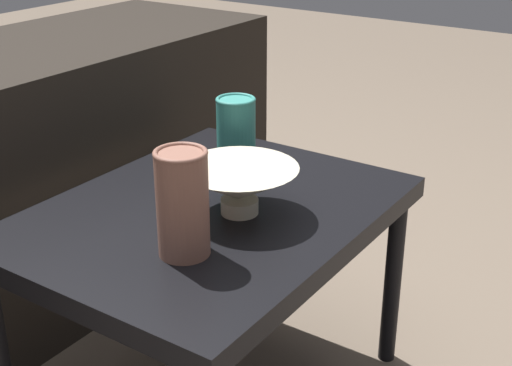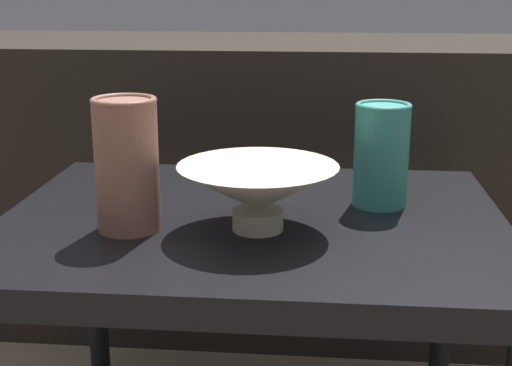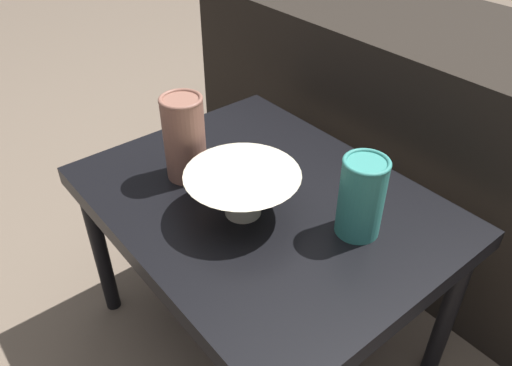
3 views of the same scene
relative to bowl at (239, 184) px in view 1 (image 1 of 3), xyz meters
name	(u,v)px [view 1 (image 1 of 3)]	position (x,y,z in m)	size (l,w,h in m)	color
table	(210,229)	(-0.01, 0.06, -0.10)	(0.71, 0.55, 0.43)	black
bowl	(239,184)	(0.00, 0.00, 0.00)	(0.21, 0.21, 0.09)	beige
vase_textured_left	(183,202)	(-0.17, -0.01, 0.03)	(0.09, 0.09, 0.18)	brown
vase_colorful_right	(236,133)	(0.17, 0.13, 0.02)	(0.08, 0.08, 0.15)	teal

